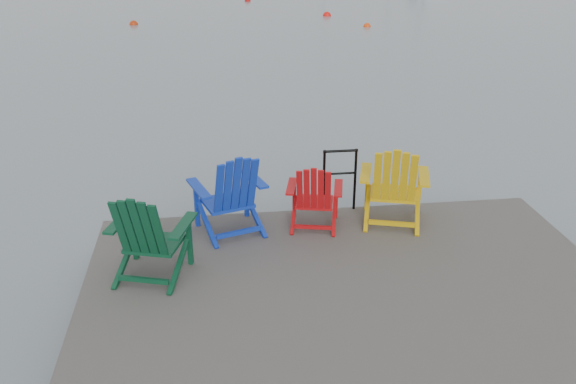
{
  "coord_description": "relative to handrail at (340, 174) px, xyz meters",
  "views": [
    {
      "loc": [
        -1.45,
        -5.17,
        4.23
      ],
      "look_at": [
        -0.48,
        2.36,
        0.85
      ],
      "focal_mm": 38.0,
      "sensor_mm": 36.0,
      "label": 1
    }
  ],
  "objects": [
    {
      "name": "buoy_d",
      "position": [
        0.65,
        29.11,
        -1.04
      ],
      "size": [
        0.35,
        0.35,
        0.35
      ],
      "primitive_type": "sphere",
      "color": "#B80B0A",
      "rests_on": "ground"
    },
    {
      "name": "handrail",
      "position": [
        0.0,
        0.0,
        0.0
      ],
      "size": [
        0.48,
        0.04,
        0.9
      ],
      "color": "black",
      "rests_on": "dock"
    },
    {
      "name": "dock",
      "position": [
        -0.25,
        -2.45,
        -0.69
      ],
      "size": [
        6.0,
        5.0,
        1.4
      ],
      "color": "#312F2C",
      "rests_on": "ground"
    },
    {
      "name": "buoy_c",
      "position": [
        4.11,
        22.65,
        -1.04
      ],
      "size": [
        0.4,
        0.4,
        0.4
      ],
      "primitive_type": "sphere",
      "color": "red",
      "rests_on": "ground"
    },
    {
      "name": "chair_red",
      "position": [
        -0.43,
        -0.47,
        -0.08
      ],
      "size": [
        0.83,
        0.79,
        0.92
      ],
      "rotation": [
        0.0,
        0.0,
        -0.22
      ],
      "color": "#B90D10",
      "rests_on": "dock"
    },
    {
      "name": "buoy_a",
      "position": [
        5.24,
        19.11,
        -1.04
      ],
      "size": [
        0.33,
        0.33,
        0.33
      ],
      "primitive_type": "sphere",
      "color": "#F9460E",
      "rests_on": "ground"
    },
    {
      "name": "chair_green",
      "position": [
        -2.48,
        -1.48,
        0.01
      ],
      "size": [
        1.03,
        0.98,
        1.09
      ],
      "rotation": [
        0.0,
        0.0,
        -0.3
      ],
      "color": "#0B3C23",
      "rests_on": "dock"
    },
    {
      "name": "chair_blue",
      "position": [
        -1.52,
        -0.49,
        0.02
      ],
      "size": [
        1.06,
        1.01,
        1.12
      ],
      "rotation": [
        0.0,
        0.0,
        0.31
      ],
      "color": "#1030AD",
      "rests_on": "dock"
    },
    {
      "name": "ground",
      "position": [
        -0.25,
        -2.45,
        -1.04
      ],
      "size": [
        400.0,
        400.0,
        0.0
      ],
      "primitive_type": "plane",
      "color": "slate",
      "rests_on": "ground"
    },
    {
      "name": "chair_yellow",
      "position": [
        0.63,
        -0.49,
        0.03
      ],
      "size": [
        1.06,
        1.01,
        1.13
      ],
      "rotation": [
        0.0,
        0.0,
        -0.29
      ],
      "color": "gold",
      "rests_on": "dock"
    },
    {
      "name": "buoy_b",
      "position": [
        -5.0,
        20.99,
        -1.04
      ],
      "size": [
        0.38,
        0.38,
        0.38
      ],
      "primitive_type": "sphere",
      "color": "#B82D0A",
      "rests_on": "ground"
    }
  ]
}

